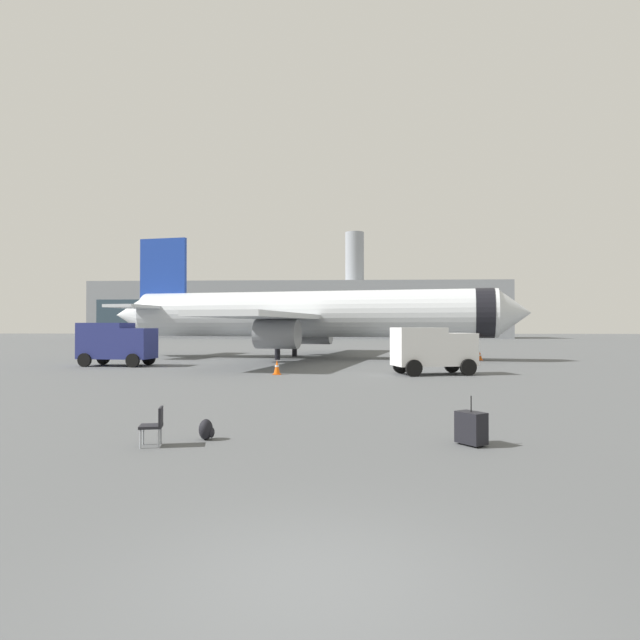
{
  "coord_description": "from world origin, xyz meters",
  "views": [
    {
      "loc": [
        0.3,
        -5.68,
        2.64
      ],
      "look_at": [
        -1.08,
        24.03,
        3.0
      ],
      "focal_mm": 30.96,
      "sensor_mm": 36.0,
      "label": 1
    }
  ],
  "objects": [
    {
      "name": "safety_cone_mid",
      "position": [
        -3.48,
        24.55,
        0.41
      ],
      "size": [
        0.44,
        0.44,
        0.82
      ],
      "color": "#F2590C",
      "rests_on": "ground"
    },
    {
      "name": "terminal_building",
      "position": [
        -10.43,
        124.51,
        6.61
      ],
      "size": [
        95.17,
        17.48,
        24.95
      ],
      "color": "gray",
      "rests_on": "ground"
    },
    {
      "name": "cargo_van",
      "position": [
        5.09,
        24.97,
        1.45
      ],
      "size": [
        4.74,
        3.17,
        2.6
      ],
      "color": "white",
      "rests_on": "ground"
    },
    {
      "name": "traveller_backpack",
      "position": [
        -2.95,
        7.08,
        0.23
      ],
      "size": [
        0.36,
        0.4,
        0.48
      ],
      "color": "black",
      "rests_on": "ground"
    },
    {
      "name": "rolling_suitcase",
      "position": [
        3.09,
        6.76,
        0.39
      ],
      "size": [
        0.7,
        0.75,
        1.1
      ],
      "color": "black",
      "rests_on": "ground"
    },
    {
      "name": "safety_cone_near",
      "position": [
        10.84,
        38.16,
        0.34
      ],
      "size": [
        0.44,
        0.44,
        0.69
      ],
      "color": "#F2590C",
      "rests_on": "ground"
    },
    {
      "name": "service_truck",
      "position": [
        -15.1,
        30.69,
        1.61
      ],
      "size": [
        4.99,
        2.92,
        2.9
      ],
      "color": "navy",
      "rests_on": "ground"
    },
    {
      "name": "airplane_at_gate",
      "position": [
        -2.94,
        40.09,
        3.66
      ],
      "size": [
        35.61,
        32.32,
        10.5
      ],
      "color": "silver",
      "rests_on": "ground"
    },
    {
      "name": "ground_plane",
      "position": [
        0.0,
        0.0,
        0.0
      ],
      "size": [
        400.0,
        400.0,
        0.0
      ],
      "primitive_type": "plane",
      "color": "#515456"
    },
    {
      "name": "gate_chair",
      "position": [
        -3.92,
        6.33,
        0.5
      ],
      "size": [
        0.57,
        0.57,
        0.86
      ],
      "color": "black",
      "rests_on": "ground"
    }
  ]
}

